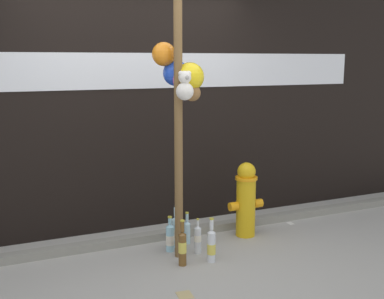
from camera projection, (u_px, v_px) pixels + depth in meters
name	position (u px, v px, depth m)	size (l,w,h in m)	color
ground_plane	(183.00, 275.00, 4.17)	(14.00, 14.00, 0.00)	#9E9B93
building_wall	(131.00, 55.00, 5.10)	(10.00, 0.21, 3.75)	black
curb_strip	(150.00, 237.00, 4.94)	(8.00, 0.12, 0.08)	gray
memorial_post	(181.00, 61.00, 4.29)	(0.59, 0.49, 3.02)	brown
fire_hydrant	(246.00, 199.00, 5.03)	(0.38, 0.23, 0.78)	gold
bottle_0	(176.00, 231.00, 4.76)	(0.08, 0.08, 0.43)	#B2DBEA
bottle_1	(170.00, 237.00, 4.66)	(0.08, 0.08, 0.35)	#93CCE0
bottle_2	(211.00, 245.00, 4.41)	(0.08, 0.08, 0.42)	silver
bottle_3	(198.00, 239.00, 4.61)	(0.07, 0.07, 0.34)	silver
bottle_4	(187.00, 231.00, 4.86)	(0.07, 0.07, 0.32)	#B2DBEA
bottle_5	(182.00, 247.00, 4.33)	(0.07, 0.07, 0.42)	brown
litter_1	(185.00, 295.00, 3.80)	(0.14, 0.12, 0.01)	tan
litter_2	(290.00, 223.00, 5.47)	(0.06, 0.08, 0.01)	silver
litter_3	(157.00, 236.00, 5.08)	(0.13, 0.05, 0.01)	silver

